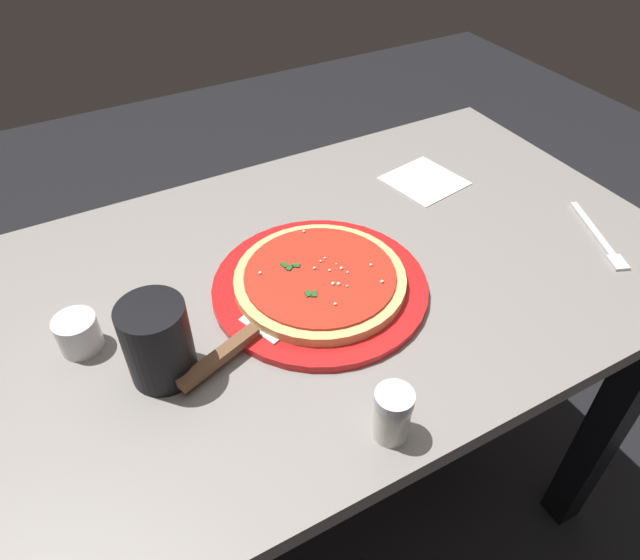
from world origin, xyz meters
The scene contains 10 objects.
ground_plane centered at (0.00, 0.00, 0.00)m, with size 5.00×5.00×0.00m, color black.
restaurant_table centered at (0.00, 0.00, 0.62)m, with size 1.12×0.70×0.78m.
serving_plate centered at (-0.05, -0.03, 0.78)m, with size 0.33×0.33×0.01m, color red.
pizza centered at (-0.05, -0.03, 0.80)m, with size 0.26×0.26×0.02m.
pizza_server centered at (-0.20, -0.09, 0.79)m, with size 0.22×0.12×0.01m.
cup_tall_drink centered at (-0.30, -0.07, 0.83)m, with size 0.09×0.09×0.12m, color black.
cup_small_sauce centered at (-0.39, 0.02, 0.80)m, with size 0.06×0.06×0.05m, color silver.
napkin_folded_right centered at (0.27, 0.14, 0.78)m, with size 0.13×0.13×0.00m, color white.
fork centered at (0.42, -0.15, 0.78)m, with size 0.09×0.18×0.00m.
parmesan_shaker centered at (-0.10, -0.29, 0.81)m, with size 0.05×0.05×0.07m.
Camera 1 is at (-0.36, -0.60, 1.37)m, focal length 32.54 mm.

